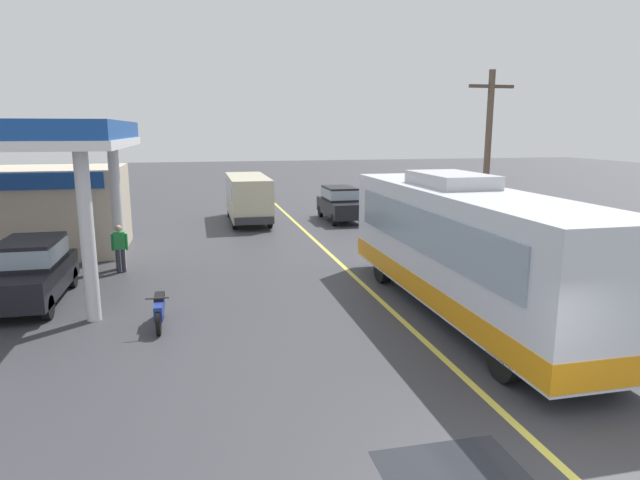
{
  "coord_description": "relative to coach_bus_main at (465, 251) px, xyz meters",
  "views": [
    {
      "loc": [
        -5.04,
        -5.51,
        4.86
      ],
      "look_at": [
        -1.5,
        10.0,
        1.6
      ],
      "focal_mm": 30.35,
      "sensor_mm": 36.0,
      "label": 1
    }
  ],
  "objects": [
    {
      "name": "utility_pole_roadside",
      "position": [
        4.03,
        6.16,
        1.97
      ],
      "size": [
        1.8,
        0.24,
        7.03
      ],
      "color": "brown",
      "rests_on": "ground"
    },
    {
      "name": "car_at_pump",
      "position": [
        -11.52,
        3.5,
        -0.71
      ],
      "size": [
        1.7,
        4.2,
        1.82
      ],
      "color": "black",
      "rests_on": "ground"
    },
    {
      "name": "minibus_opposing_lane",
      "position": [
        -4.21,
        16.03,
        -0.25
      ],
      "size": [
        2.04,
        6.13,
        2.44
      ],
      "color": "#BFB799",
      "rests_on": "ground"
    },
    {
      "name": "motorcycle_parked_forecourt",
      "position": [
        -7.89,
        0.76,
        -1.28
      ],
      "size": [
        0.55,
        1.8,
        0.92
      ],
      "color": "black",
      "rests_on": "ground"
    },
    {
      "name": "lane_divider_stripe",
      "position": [
        -1.8,
        7.78,
        -1.72
      ],
      "size": [
        0.16,
        50.0,
        0.01
      ],
      "primitive_type": "cube",
      "color": "#D8CC4C",
      "rests_on": "ground"
    },
    {
      "name": "ground",
      "position": [
        -1.8,
        12.78,
        -1.72
      ],
      "size": [
        120.0,
        120.0,
        0.0
      ],
      "primitive_type": "plane",
      "color": "#38383D"
    },
    {
      "name": "pedestrian_near_pump",
      "position": [
        -9.52,
        6.5,
        -0.79
      ],
      "size": [
        0.55,
        0.22,
        1.66
      ],
      "color": "#33333F",
      "rests_on": "ground"
    },
    {
      "name": "gas_station_roadside",
      "position": [
        -13.29,
        8.49,
        0.91
      ],
      "size": [
        9.1,
        11.95,
        5.1
      ],
      "color": "#194799",
      "rests_on": "ground"
    },
    {
      "name": "car_trailing_behind_bus",
      "position": [
        0.69,
        15.37,
        -0.71
      ],
      "size": [
        1.7,
        4.2,
        1.82
      ],
      "color": "black",
      "rests_on": "ground"
    },
    {
      "name": "coach_bus_main",
      "position": [
        0.0,
        0.0,
        0.0
      ],
      "size": [
        2.6,
        11.04,
        3.69
      ],
      "color": "silver",
      "rests_on": "ground"
    }
  ]
}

